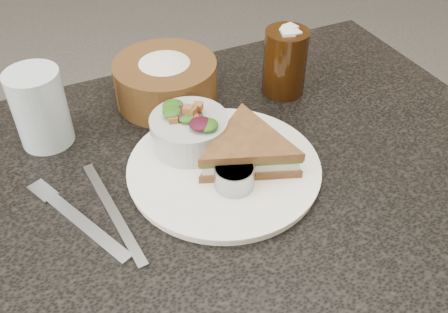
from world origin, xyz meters
name	(u,v)px	position (x,y,z in m)	size (l,w,h in m)	color
dinner_plate	(224,168)	(0.02, 0.01, 0.76)	(0.29, 0.29, 0.01)	white
sandwich	(248,150)	(0.05, 0.00, 0.79)	(0.17, 0.17, 0.05)	brown
salad_bowl	(189,127)	(-0.01, 0.08, 0.80)	(0.12, 0.12, 0.07)	#A7AEAB
dressing_ramekin	(234,177)	(0.01, -0.04, 0.78)	(0.06, 0.06, 0.03)	#92959C
orange_wedge	(202,124)	(0.02, 0.10, 0.78)	(0.07, 0.07, 0.03)	#FF4D04
fork	(83,223)	(-0.20, -0.01, 0.75)	(0.02, 0.19, 0.01)	#A8ADB5
knife	(113,211)	(-0.16, 0.00, 0.75)	(0.01, 0.22, 0.00)	gray
bread_basket	(165,75)	(0.01, 0.23, 0.80)	(0.18, 0.18, 0.10)	brown
cola_glass	(285,59)	(0.21, 0.16, 0.82)	(0.08, 0.08, 0.13)	black
water_glass	(40,108)	(-0.21, 0.20, 0.81)	(0.08, 0.08, 0.13)	silver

